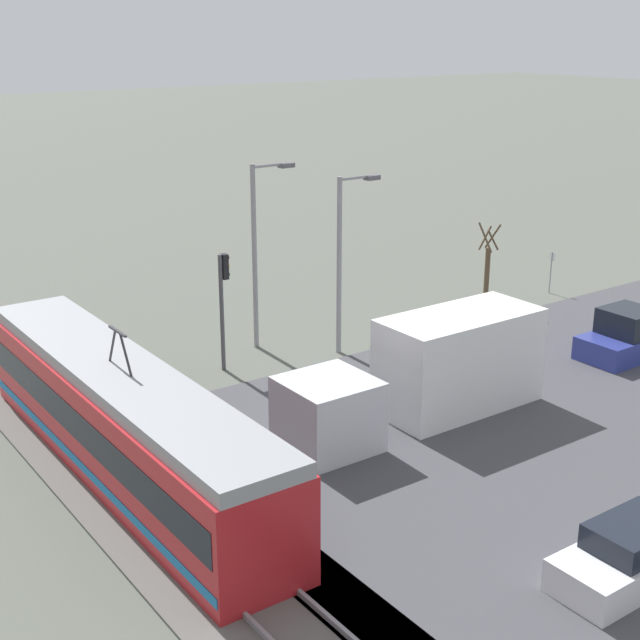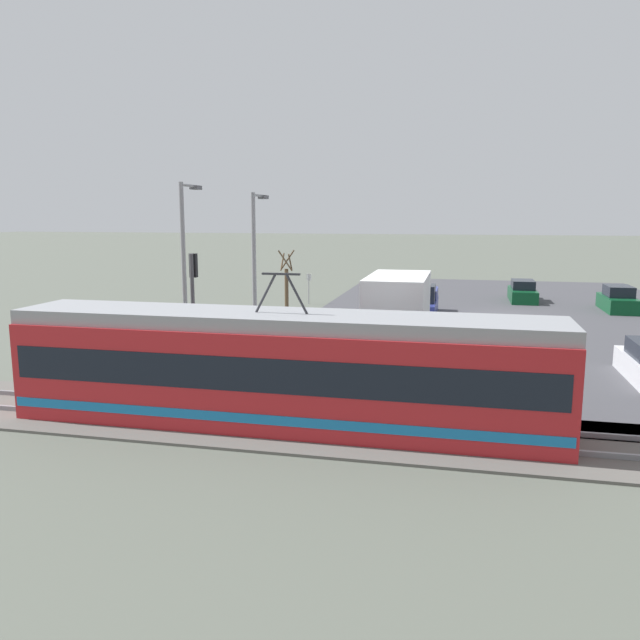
{
  "view_description": "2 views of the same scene",
  "coord_description": "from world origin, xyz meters",
  "px_view_note": "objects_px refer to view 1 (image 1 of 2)",
  "views": [
    {
      "loc": [
        -14.72,
        30.58,
        12.48
      ],
      "look_at": [
        8.46,
        14.01,
        3.01
      ],
      "focal_mm": 50.0,
      "sensor_mm": 36.0,
      "label": 1
    },
    {
      "loc": [
        2.61,
        38.2,
        6.03
      ],
      "look_at": [
        8.54,
        12.14,
        1.51
      ],
      "focal_mm": 35.0,
      "sensor_mm": 36.0,
      "label": 2
    }
  ],
  "objects_px": {
    "pickup_truck": "(638,335)",
    "light_rail_tram": "(124,422)",
    "street_lamp_mid_block": "(344,251)",
    "sedan_car_0": "(633,555)",
    "no_parking_sign": "(551,268)",
    "street_tree": "(487,268)",
    "box_truck": "(430,373)",
    "street_lamp_near_crossing": "(259,243)",
    "traffic_light_pole": "(223,295)"
  },
  "relations": [
    {
      "from": "light_rail_tram",
      "to": "pickup_truck",
      "type": "distance_m",
      "value": 20.75
    },
    {
      "from": "pickup_truck",
      "to": "no_parking_sign",
      "type": "distance_m",
      "value": 8.64
    },
    {
      "from": "light_rail_tram",
      "to": "no_parking_sign",
      "type": "bearing_deg",
      "value": -77.91
    },
    {
      "from": "traffic_light_pole",
      "to": "no_parking_sign",
      "type": "distance_m",
      "value": 18.04
    },
    {
      "from": "street_lamp_near_crossing",
      "to": "no_parking_sign",
      "type": "xyz_separation_m",
      "value": [
        -1.78,
        -15.48,
        -3.06
      ]
    },
    {
      "from": "box_truck",
      "to": "street_lamp_near_crossing",
      "type": "distance_m",
      "value": 9.6
    },
    {
      "from": "box_truck",
      "to": "sedan_car_0",
      "type": "distance_m",
      "value": 9.94
    },
    {
      "from": "box_truck",
      "to": "sedan_car_0",
      "type": "relative_size",
      "value": 2.23
    },
    {
      "from": "box_truck",
      "to": "traffic_light_pole",
      "type": "height_order",
      "value": "traffic_light_pole"
    },
    {
      "from": "pickup_truck",
      "to": "street_lamp_mid_block",
      "type": "bearing_deg",
      "value": 52.75
    },
    {
      "from": "traffic_light_pole",
      "to": "street_lamp_near_crossing",
      "type": "xyz_separation_m",
      "value": [
        1.44,
        -2.48,
        1.37
      ]
    },
    {
      "from": "pickup_truck",
      "to": "street_tree",
      "type": "distance_m",
      "value": 8.23
    },
    {
      "from": "street_tree",
      "to": "street_lamp_mid_block",
      "type": "bearing_deg",
      "value": 96.94
    },
    {
      "from": "street_tree",
      "to": "street_lamp_near_crossing",
      "type": "xyz_separation_m",
      "value": [
        1.33,
        11.52,
        2.56
      ]
    },
    {
      "from": "no_parking_sign",
      "to": "box_truck",
      "type": "bearing_deg",
      "value": 116.78
    },
    {
      "from": "box_truck",
      "to": "street_tree",
      "type": "distance_m",
      "value": 13.25
    },
    {
      "from": "box_truck",
      "to": "pickup_truck",
      "type": "bearing_deg",
      "value": -91.78
    },
    {
      "from": "sedan_car_0",
      "to": "street_lamp_mid_block",
      "type": "xyz_separation_m",
      "value": [
        16.35,
        -3.81,
        3.46
      ]
    },
    {
      "from": "light_rail_tram",
      "to": "street_lamp_mid_block",
      "type": "relative_size",
      "value": 2.22
    },
    {
      "from": "light_rail_tram",
      "to": "traffic_light_pole",
      "type": "height_order",
      "value": "traffic_light_pole"
    },
    {
      "from": "pickup_truck",
      "to": "light_rail_tram",
      "type": "bearing_deg",
      "value": 83.1
    },
    {
      "from": "sedan_car_0",
      "to": "street_tree",
      "type": "xyz_separation_m",
      "value": [
        17.46,
        -12.98,
        1.09
      ]
    },
    {
      "from": "box_truck",
      "to": "no_parking_sign",
      "type": "distance_m",
      "value": 16.4
    },
    {
      "from": "traffic_light_pole",
      "to": "no_parking_sign",
      "type": "xyz_separation_m",
      "value": [
        -0.34,
        -17.96,
        -1.69
      ]
    },
    {
      "from": "box_truck",
      "to": "street_lamp_mid_block",
      "type": "bearing_deg",
      "value": -12.68
    },
    {
      "from": "light_rail_tram",
      "to": "street_tree",
      "type": "relative_size",
      "value": 4.01
    },
    {
      "from": "box_truck",
      "to": "traffic_light_pole",
      "type": "bearing_deg",
      "value": 23.26
    },
    {
      "from": "sedan_car_0",
      "to": "no_parking_sign",
      "type": "height_order",
      "value": "no_parking_sign"
    },
    {
      "from": "street_tree",
      "to": "street_lamp_near_crossing",
      "type": "relative_size",
      "value": 0.52
    },
    {
      "from": "sedan_car_0",
      "to": "street_lamp_near_crossing",
      "type": "bearing_deg",
      "value": 175.57
    },
    {
      "from": "traffic_light_pole",
      "to": "no_parking_sign",
      "type": "relative_size",
      "value": 2.19
    },
    {
      "from": "sedan_car_0",
      "to": "street_tree",
      "type": "relative_size",
      "value": 1.1
    },
    {
      "from": "street_tree",
      "to": "box_truck",
      "type": "bearing_deg",
      "value": 126.26
    },
    {
      "from": "box_truck",
      "to": "street_lamp_near_crossing",
      "type": "height_order",
      "value": "street_lamp_near_crossing"
    },
    {
      "from": "traffic_light_pole",
      "to": "street_lamp_mid_block",
      "type": "relative_size",
      "value": 0.64
    },
    {
      "from": "street_lamp_near_crossing",
      "to": "traffic_light_pole",
      "type": "bearing_deg",
      "value": 120.03
    },
    {
      "from": "pickup_truck",
      "to": "street_tree",
      "type": "relative_size",
      "value": 1.43
    },
    {
      "from": "light_rail_tram",
      "to": "no_parking_sign",
      "type": "relative_size",
      "value": 7.6
    },
    {
      "from": "pickup_truck",
      "to": "sedan_car_0",
      "type": "distance_m",
      "value": 16.05
    },
    {
      "from": "street_tree",
      "to": "no_parking_sign",
      "type": "height_order",
      "value": "street_tree"
    },
    {
      "from": "sedan_car_0",
      "to": "no_parking_sign",
      "type": "bearing_deg",
      "value": 135.14
    },
    {
      "from": "street_lamp_mid_block",
      "to": "traffic_light_pole",
      "type": "bearing_deg",
      "value": 78.21
    },
    {
      "from": "box_truck",
      "to": "light_rail_tram",
      "type": "bearing_deg",
      "value": 77.58
    },
    {
      "from": "sedan_car_0",
      "to": "no_parking_sign",
      "type": "distance_m",
      "value": 24.01
    },
    {
      "from": "pickup_truck",
      "to": "street_lamp_near_crossing",
      "type": "xyz_separation_m",
      "value": [
        9.5,
        11.63,
        3.52
      ]
    },
    {
      "from": "street_lamp_near_crossing",
      "to": "no_parking_sign",
      "type": "bearing_deg",
      "value": -96.55
    },
    {
      "from": "pickup_truck",
      "to": "no_parking_sign",
      "type": "bearing_deg",
      "value": -26.48
    },
    {
      "from": "light_rail_tram",
      "to": "street_tree",
      "type": "height_order",
      "value": "light_rail_tram"
    },
    {
      "from": "traffic_light_pole",
      "to": "street_tree",
      "type": "bearing_deg",
      "value": -89.56
    },
    {
      "from": "street_lamp_near_crossing",
      "to": "box_truck",
      "type": "bearing_deg",
      "value": -174.78
    }
  ]
}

